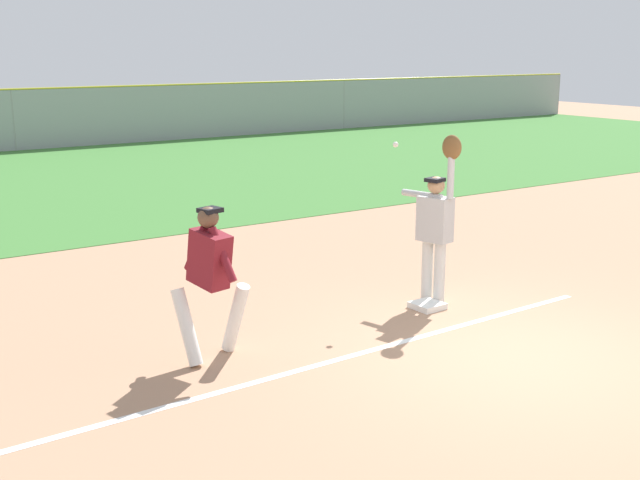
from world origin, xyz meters
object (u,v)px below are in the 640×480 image
(parked_car_red, at_px, (83,119))
(fielder, at_px, (436,221))
(first_base, at_px, (427,305))
(baseball, at_px, (396,145))
(parked_car_green, at_px, (188,114))
(runner, at_px, (210,272))

(parked_car_red, bearing_deg, fielder, -98.41)
(first_base, relative_size, parked_car_red, 0.09)
(baseball, relative_size, parked_car_green, 0.02)
(fielder, bearing_deg, first_base, 18.50)
(fielder, xyz_separation_m, runner, (-3.41, -0.18, -0.12))
(first_base, xyz_separation_m, parked_car_green, (7.23, 23.14, 0.63))
(fielder, relative_size, parked_car_green, 0.50)
(baseball, xyz_separation_m, parked_car_red, (3.09, 22.68, -1.46))
(baseball, bearing_deg, fielder, -40.95)
(baseball, bearing_deg, parked_car_green, 71.88)
(parked_car_green, bearing_deg, fielder, -113.72)
(runner, bearing_deg, baseball, -3.03)
(first_base, distance_m, parked_car_red, 23.40)
(parked_car_red, relative_size, parked_car_green, 0.97)
(parked_car_red, bearing_deg, first_base, -98.98)
(baseball, bearing_deg, first_base, -72.26)
(baseball, height_order, parked_car_green, baseball)
(parked_car_red, height_order, parked_car_green, same)
(baseball, bearing_deg, parked_car_red, 82.25)
(fielder, distance_m, parked_car_red, 23.20)
(fielder, distance_m, baseball, 1.16)
(first_base, bearing_deg, fielder, 32.82)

